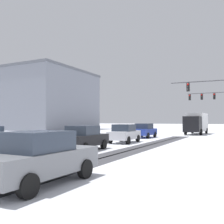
{
  "coord_description": "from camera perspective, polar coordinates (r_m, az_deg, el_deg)",
  "views": [
    {
      "loc": [
        11.27,
        -4.05,
        1.95
      ],
      "look_at": [
        0.0,
        18.41,
        2.8
      ],
      "focal_mm": 40.78,
      "sensor_mm": 36.0,
      "label": 1
    }
  ],
  "objects": [
    {
      "name": "wheel_track_left_lane",
      "position": [
        18.62,
        4.95,
        -7.93
      ],
      "size": [
        1.0,
        28.93,
        0.01
      ],
      "primitive_type": "cube",
      "color": "#424247",
      "rests_on": "ground"
    },
    {
      "name": "wheel_track_right_lane",
      "position": [
        18.31,
        7.59,
        -8.02
      ],
      "size": [
        1.1,
        28.93,
        0.01
      ],
      "primitive_type": "cube",
      "color": "#424247",
      "rests_on": "ground"
    },
    {
      "name": "wheel_track_center",
      "position": [
        22.4,
        -12.96,
        -6.87
      ],
      "size": [
        0.81,
        28.93,
        0.01
      ],
      "primitive_type": "cube",
      "color": "#424247",
      "rests_on": "ground"
    },
    {
      "name": "wheel_track_oncoming",
      "position": [
        22.0,
        -11.66,
        -6.97
      ],
      "size": [
        1.19,
        28.93,
        0.01
      ],
      "primitive_type": "cube",
      "color": "#424247",
      "rests_on": "ground"
    },
    {
      "name": "traffic_signal_far_right",
      "position": [
        40.62,
        21.94,
        2.23
      ],
      "size": [
        6.55,
        0.45,
        6.5
      ],
      "color": "#47474C",
      "rests_on": "ground"
    },
    {
      "name": "traffic_signal_near_right",
      "position": [
        28.46,
        21.81,
        3.2
      ],
      "size": [
        6.11,
        0.58,
        6.5
      ],
      "color": "#47474C",
      "rests_on": "ground"
    },
    {
      "name": "car_blue_lead",
      "position": [
        29.35,
        7.3,
        -4.14
      ],
      "size": [
        1.86,
        4.11,
        1.62
      ],
      "color": "#233899",
      "rests_on": "ground"
    },
    {
      "name": "car_white_second",
      "position": [
        22.55,
        2.79,
        -4.81
      ],
      "size": [
        1.98,
        4.17,
        1.62
      ],
      "color": "silver",
      "rests_on": "ground"
    },
    {
      "name": "car_black_third",
      "position": [
        16.81,
        -6.36,
        -5.79
      ],
      "size": [
        1.97,
        4.17,
        1.62
      ],
      "color": "black",
      "rests_on": "ground"
    },
    {
      "name": "car_grey_fifth",
      "position": [
        8.24,
        -15.97,
        -9.75
      ],
      "size": [
        1.9,
        4.13,
        1.62
      ],
      "color": "slate",
      "rests_on": "ground"
    },
    {
      "name": "box_truck_delivery",
      "position": [
        38.53,
        18.37,
        -2.31
      ],
      "size": [
        2.51,
        7.47,
        3.02
      ],
      "color": "black",
      "rests_on": "ground"
    },
    {
      "name": "office_building_far_left_block",
      "position": [
        61.82,
        -17.53,
        2.35
      ],
      "size": [
        25.55,
        19.54,
        12.95
      ],
      "color": "gray",
      "rests_on": "ground"
    }
  ]
}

